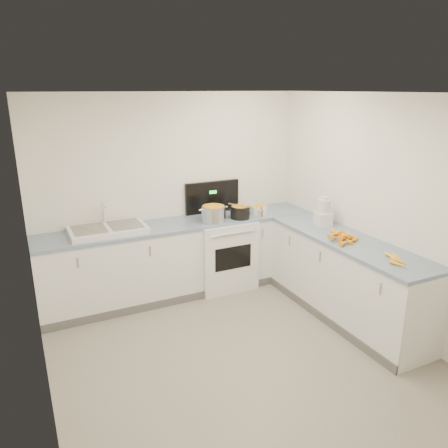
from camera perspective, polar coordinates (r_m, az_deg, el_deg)
name	(u,v)px	position (r m, az deg, el deg)	size (l,w,h in m)	color
floor	(246,361)	(4.45, 2.84, -17.49)	(3.50, 4.00, 0.00)	gray
ceiling	(250,93)	(3.65, 3.45, 16.71)	(3.50, 4.00, 0.00)	white
wall_back	(172,193)	(5.63, -6.77, 4.00)	(3.50, 2.50, 0.00)	white
wall_front	(444,362)	(2.50, 26.80, -15.80)	(3.50, 2.50, 0.00)	white
wall_left	(34,276)	(3.44, -23.52, -6.20)	(4.00, 2.50, 0.00)	white
wall_right	(393,216)	(4.93, 21.24, 0.98)	(4.00, 2.50, 0.00)	white
counter_back	(182,258)	(5.60, -5.47, -4.42)	(3.50, 0.62, 0.94)	white
counter_right	(346,278)	(5.18, 15.60, -6.84)	(0.62, 2.20, 0.94)	white
stove	(222,251)	(5.78, -0.31, -3.57)	(0.76, 0.65, 1.36)	white
sink	(108,230)	(5.21, -14.94, -0.70)	(0.86, 0.52, 0.31)	white
steel_pot	(214,215)	(5.43, -1.37, 1.22)	(0.30, 0.30, 0.22)	silver
black_pot	(240,213)	(5.59, 2.12, 1.45)	(0.25, 0.25, 0.18)	black
wooden_spoon	(240,206)	(5.56, 2.13, 2.43)	(0.01, 0.01, 0.35)	#AD7A47
mixing_bowl	(259,210)	(5.82, 4.55, 1.87)	(0.22, 0.22, 0.10)	white
extract_bottle	(261,213)	(5.68, 4.89, 1.45)	(0.04, 0.04, 0.10)	#593319
spice_jar	(261,213)	(5.69, 4.81, 1.40)	(0.05, 0.05, 0.09)	#E5B266
food_processor	(323,213)	(5.44, 12.85, 1.46)	(0.22, 0.25, 0.35)	white
carrot_pile	(343,236)	(4.98, 15.28, -1.58)	(0.41, 0.41, 0.10)	#FFA11F
peeled_carrots	(397,260)	(4.52, 21.67, -4.41)	(0.20, 0.37, 0.04)	#FFA526
peelings	(89,229)	(5.17, -17.21, -0.57)	(0.23, 0.27, 0.01)	tan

